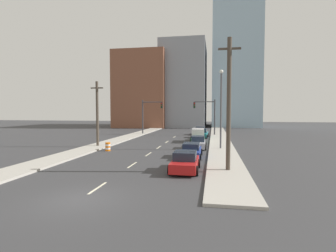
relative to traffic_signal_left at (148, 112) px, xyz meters
name	(u,v)px	position (x,y,z in m)	size (l,w,h in m)	color
ground_plane	(81,199)	(5.66, -36.36, -4.20)	(200.00, 200.00, 0.00)	#38383A
sidewalk_left	(149,131)	(-1.94, 8.55, -4.12)	(2.94, 89.82, 0.17)	#ADA89E
sidewalk_right	(218,131)	(13.25, 8.55, -4.12)	(2.94, 89.82, 0.17)	#ADA89E
lane_stripe_at_2m	(98,188)	(5.66, -34.36, -4.20)	(0.16, 2.40, 0.01)	beige
lane_stripe_at_9m	(132,165)	(5.66, -27.79, -4.20)	(0.16, 2.40, 0.01)	beige
lane_stripe_at_14m	(148,154)	(5.66, -22.29, -4.20)	(0.16, 2.40, 0.01)	beige
lane_stripe_at_19m	(159,147)	(5.66, -17.10, -4.20)	(0.16, 2.40, 0.01)	beige
lane_stripe_at_25m	(167,142)	(5.66, -11.39, -4.20)	(0.16, 2.40, 0.01)	beige
lane_stripe_at_32m	(174,137)	(5.66, -4.03, -4.20)	(0.16, 2.40, 0.01)	beige
building_brick_left	(144,91)	(-7.10, 23.96, 5.98)	(14.00, 16.00, 20.36)	brown
building_office_center	(185,86)	(3.97, 27.96, 7.42)	(12.00, 20.00, 23.24)	gray
building_glass_right	(235,61)	(18.29, 31.96, 14.91)	(13.00, 20.00, 38.22)	#99B7CC
traffic_signal_left	(148,112)	(0.00, 0.00, 0.00)	(4.00, 0.35, 6.55)	#38383D
traffic_signal_right	(209,112)	(11.40, 0.00, 0.00)	(4.00, 0.35, 6.55)	#38383D
utility_pole_right_near	(229,104)	(13.33, -28.98, 0.77)	(1.60, 0.32, 9.70)	#473D33
utility_pole_left_mid	(97,113)	(-1.89, -18.05, -0.04)	(1.60, 0.32, 8.08)	#473D33
traffic_barrel	(108,147)	(0.64, -20.93, -3.73)	(0.56, 0.56, 0.95)	orange
street_lamp	(221,104)	(13.09, -17.77, 1.05)	(0.44, 0.44, 9.15)	#4C4C51
sedan_red	(185,162)	(10.20, -29.25, -3.52)	(2.12, 4.21, 1.48)	red
sedan_blue	(191,151)	(10.16, -23.23, -3.58)	(2.07, 4.71, 1.36)	navy
sedan_silver	(198,143)	(10.47, -17.23, -3.53)	(2.06, 4.40, 1.48)	#B2B2BC
box_truck_green	(198,136)	(10.07, -10.53, -3.29)	(2.45, 6.14, 1.92)	#1E6033
sedan_teal	(202,134)	(10.40, -4.38, -3.51)	(2.18, 4.52, 1.52)	#196B75
sedan_maroon	(200,131)	(9.80, 1.11, -3.51)	(2.14, 4.51, 1.50)	maroon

